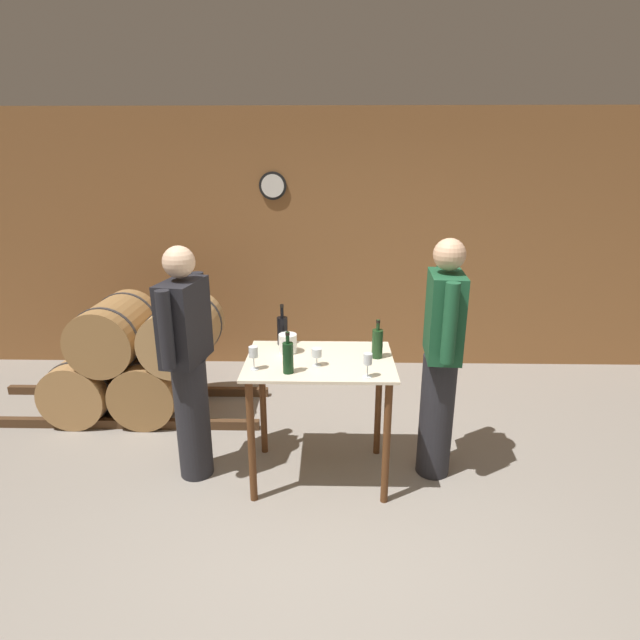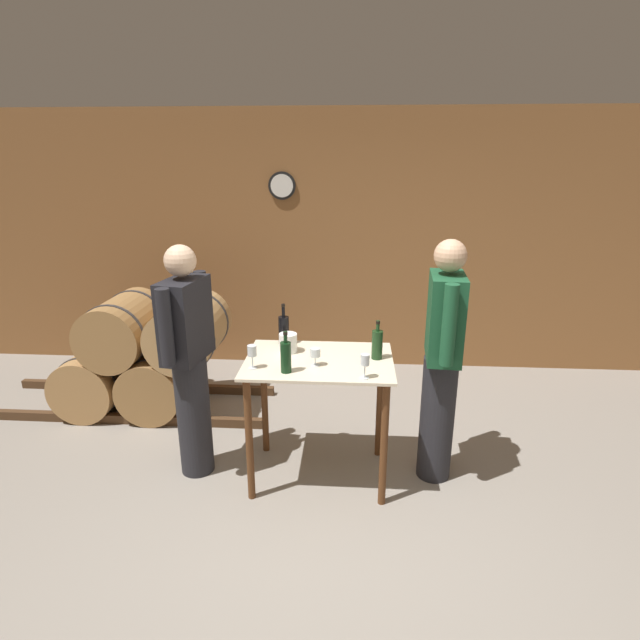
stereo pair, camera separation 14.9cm
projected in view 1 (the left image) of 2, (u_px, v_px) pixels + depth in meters
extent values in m
plane|color=gray|center=(335.00, 532.00, 3.11)|extent=(14.00, 14.00, 0.00)
cube|color=brown|center=(334.00, 244.00, 5.27)|extent=(8.40, 0.05, 2.70)
cylinder|color=black|center=(273.00, 186.00, 5.06)|extent=(0.28, 0.03, 0.28)
cylinder|color=white|center=(273.00, 186.00, 5.05)|extent=(0.23, 0.01, 0.23)
cube|color=#4C331E|center=(112.00, 423.00, 4.30)|extent=(2.56, 0.06, 0.08)
cube|color=#4C331E|center=(138.00, 391.00, 4.89)|extent=(2.56, 0.06, 0.08)
cylinder|color=#AD7F4C|center=(90.00, 382.00, 4.52)|extent=(0.57, 0.78, 0.57)
cylinder|color=#38383D|center=(77.00, 393.00, 4.30)|extent=(0.58, 0.03, 0.58)
cylinder|color=#38383D|center=(101.00, 371.00, 4.75)|extent=(0.58, 0.03, 0.58)
cylinder|color=#9E7242|center=(155.00, 382.00, 4.51)|extent=(0.57, 0.78, 0.57)
cylinder|color=#38383D|center=(146.00, 394.00, 4.29)|extent=(0.58, 0.03, 0.58)
cylinder|color=#38383D|center=(163.00, 372.00, 4.73)|extent=(0.58, 0.03, 0.58)
cylinder|color=#9E7242|center=(116.00, 332.00, 4.37)|extent=(0.57, 0.78, 0.57)
cylinder|color=#38383D|center=(104.00, 341.00, 4.14)|extent=(0.58, 0.03, 0.58)
cylinder|color=#38383D|center=(126.00, 323.00, 4.59)|extent=(0.58, 0.03, 0.58)
cylinder|color=tan|center=(183.00, 332.00, 4.35)|extent=(0.57, 0.78, 0.57)
cylinder|color=#38383D|center=(175.00, 342.00, 4.13)|extent=(0.58, 0.03, 0.58)
cylinder|color=#38383D|center=(191.00, 324.00, 4.58)|extent=(0.58, 0.03, 0.58)
cube|color=beige|center=(320.00, 361.00, 3.39)|extent=(1.00, 0.70, 0.02)
cylinder|color=#593319|center=(251.00, 442.00, 3.27)|extent=(0.05, 0.05, 0.89)
cylinder|color=#593319|center=(386.00, 444.00, 3.25)|extent=(0.05, 0.05, 0.89)
cylinder|color=#593319|center=(263.00, 401.00, 3.82)|extent=(0.05, 0.05, 0.89)
cylinder|color=#593319|center=(378.00, 402.00, 3.80)|extent=(0.05, 0.05, 0.89)
cylinder|color=black|center=(282.00, 331.00, 3.63)|extent=(0.08, 0.08, 0.21)
cylinder|color=black|center=(282.00, 311.00, 3.59)|extent=(0.02, 0.02, 0.10)
cylinder|color=black|center=(282.00, 306.00, 3.58)|extent=(0.03, 0.03, 0.02)
cylinder|color=black|center=(288.00, 358.00, 3.15)|extent=(0.07, 0.07, 0.20)
cylinder|color=black|center=(288.00, 338.00, 3.11)|extent=(0.02, 0.02, 0.07)
cylinder|color=black|center=(288.00, 334.00, 3.10)|extent=(0.03, 0.03, 0.02)
cylinder|color=#193819|center=(377.00, 344.00, 3.39)|extent=(0.07, 0.07, 0.20)
cylinder|color=#193819|center=(378.00, 325.00, 3.35)|extent=(0.02, 0.02, 0.07)
cylinder|color=black|center=(378.00, 321.00, 3.34)|extent=(0.03, 0.03, 0.02)
cylinder|color=silver|center=(254.00, 369.00, 3.23)|extent=(0.06, 0.06, 0.00)
cylinder|color=silver|center=(254.00, 363.00, 3.22)|extent=(0.01, 0.01, 0.08)
cylinder|color=silver|center=(253.00, 352.00, 3.20)|extent=(0.06, 0.06, 0.07)
cylinder|color=silver|center=(317.00, 365.00, 3.29)|extent=(0.06, 0.06, 0.00)
cylinder|color=silver|center=(317.00, 361.00, 3.28)|extent=(0.01, 0.01, 0.06)
cylinder|color=silver|center=(317.00, 352.00, 3.26)|extent=(0.07, 0.07, 0.06)
cylinder|color=silver|center=(367.00, 377.00, 3.12)|extent=(0.06, 0.06, 0.00)
cylinder|color=silver|center=(367.00, 370.00, 3.11)|extent=(0.01, 0.01, 0.08)
cylinder|color=silver|center=(368.00, 359.00, 3.08)|extent=(0.06, 0.06, 0.07)
cylinder|color=white|center=(288.00, 343.00, 3.49)|extent=(0.13, 0.13, 0.13)
cylinder|color=#232328|center=(193.00, 419.00, 3.56)|extent=(0.24, 0.24, 0.90)
cube|color=black|center=(184.00, 322.00, 3.33)|extent=(0.29, 0.43, 0.56)
sphere|color=beige|center=(179.00, 262.00, 3.20)|extent=(0.21, 0.21, 0.21)
cylinder|color=black|center=(166.00, 330.00, 3.09)|extent=(0.09, 0.09, 0.50)
cylinder|color=black|center=(199.00, 307.00, 3.55)|extent=(0.09, 0.09, 0.50)
cylinder|color=#232328|center=(436.00, 416.00, 3.57)|extent=(0.24, 0.24, 0.92)
cube|color=#194C2D|center=(444.00, 316.00, 3.34)|extent=(0.25, 0.42, 0.58)
sphere|color=tan|center=(449.00, 254.00, 3.21)|extent=(0.21, 0.21, 0.21)
cylinder|color=#194C2D|center=(440.00, 301.00, 3.56)|extent=(0.09, 0.09, 0.52)
cylinder|color=#194C2D|center=(450.00, 323.00, 3.09)|extent=(0.09, 0.09, 0.52)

